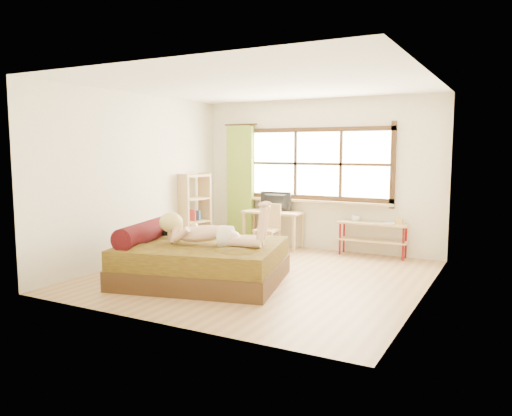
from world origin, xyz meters
The scene contains 18 objects.
floor centered at (0.00, 0.00, 0.00)m, with size 4.50×4.50×0.00m, color #9E754C.
ceiling centered at (0.00, 0.00, 2.70)m, with size 4.50×4.50×0.00m, color white.
wall_back centered at (0.00, 2.25, 1.35)m, with size 4.50×4.50×0.00m, color silver.
wall_front centered at (0.00, -2.25, 1.35)m, with size 4.50×4.50×0.00m, color silver.
wall_left centered at (-2.25, 0.00, 1.35)m, with size 4.50×4.50×0.00m, color silver.
wall_right centered at (2.25, 0.00, 1.35)m, with size 4.50×4.50×0.00m, color silver.
window centered at (0.00, 2.22, 1.51)m, with size 2.80×0.16×1.46m.
curtain centered at (-1.55, 2.13, 1.15)m, with size 0.55×0.10×2.20m, color #5C7C21.
bed centered at (-0.62, -0.65, 0.29)m, with size 2.47×2.16×0.81m.
woman centered at (-0.41, -0.69, 0.85)m, with size 1.49×0.43×0.64m, color #E6B194, non-canonical shape.
kitten centered at (-1.28, -0.54, 0.66)m, with size 0.32×0.13×0.26m, color black, non-canonical shape.
desk centered at (-0.76, 1.95, 0.59)m, with size 1.10×0.52×0.68m.
monitor centered at (-0.76, 2.00, 0.86)m, with size 0.61×0.08×0.35m, color black.
chair centered at (-0.66, 1.58, 0.47)m, with size 0.39×0.39×0.85m.
pipe_shelf centered at (1.08, 2.07, 0.43)m, with size 1.17×0.31×0.66m.
cup centered at (0.77, 2.07, 0.63)m, with size 0.13×0.13×0.10m, color gray.
book centered at (1.27, 2.07, 0.59)m, with size 0.18×0.24×0.02m, color gray.
bookshelf centered at (-2.08, 1.32, 0.69)m, with size 0.45×0.65×1.36m.
Camera 1 is at (3.25, -6.22, 1.82)m, focal length 35.00 mm.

